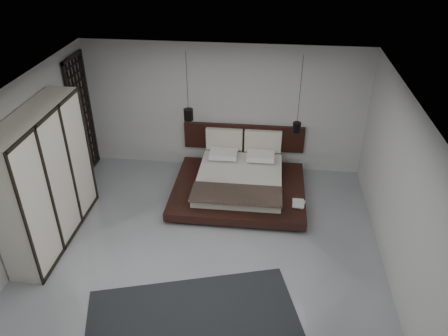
# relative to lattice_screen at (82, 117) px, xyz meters

# --- Properties ---
(floor) EXTENTS (6.00, 6.00, 0.00)m
(floor) POSITION_rel_lattice_screen_xyz_m (2.95, -2.45, -1.30)
(floor) COLOR #999BA1
(floor) RESTS_ON ground
(ceiling) EXTENTS (6.00, 6.00, 0.00)m
(ceiling) POSITION_rel_lattice_screen_xyz_m (2.95, -2.45, 1.50)
(ceiling) COLOR white
(ceiling) RESTS_ON wall_back
(wall_back) EXTENTS (6.00, 0.00, 6.00)m
(wall_back) POSITION_rel_lattice_screen_xyz_m (2.95, 0.55, 0.10)
(wall_back) COLOR #B6B6B4
(wall_back) RESTS_ON floor
(wall_left) EXTENTS (0.00, 6.00, 6.00)m
(wall_left) POSITION_rel_lattice_screen_xyz_m (-0.05, -2.45, 0.10)
(wall_left) COLOR #B6B6B4
(wall_left) RESTS_ON floor
(wall_right) EXTENTS (0.00, 6.00, 6.00)m
(wall_right) POSITION_rel_lattice_screen_xyz_m (5.95, -2.45, 0.10)
(wall_right) COLOR #B6B6B4
(wall_right) RESTS_ON floor
(lattice_screen) EXTENTS (0.05, 0.90, 2.60)m
(lattice_screen) POSITION_rel_lattice_screen_xyz_m (0.00, 0.00, 0.00)
(lattice_screen) COLOR black
(lattice_screen) RESTS_ON floor
(bed) EXTENTS (2.63, 2.33, 1.05)m
(bed) POSITION_rel_lattice_screen_xyz_m (3.39, -0.54, -1.02)
(bed) COLOR black
(bed) RESTS_ON floor
(book_lower) EXTENTS (0.27, 0.33, 0.03)m
(book_lower) POSITION_rel_lattice_screen_xyz_m (4.47, -1.17, -1.04)
(book_lower) COLOR #99724C
(book_lower) RESTS_ON bed
(book_upper) EXTENTS (0.22, 0.30, 0.02)m
(book_upper) POSITION_rel_lattice_screen_xyz_m (4.45, -1.20, -1.02)
(book_upper) COLOR #99724C
(book_upper) RESTS_ON book_lower
(pendant_left) EXTENTS (0.19, 0.19, 1.39)m
(pendant_left) POSITION_rel_lattice_screen_xyz_m (2.31, -0.14, 0.23)
(pendant_left) COLOR black
(pendant_left) RESTS_ON ceiling
(pendant_right) EXTENTS (0.16, 0.16, 1.54)m
(pendant_right) POSITION_rel_lattice_screen_xyz_m (4.47, -0.14, 0.07)
(pendant_right) COLOR black
(pendant_right) RESTS_ON ceiling
(wardrobe) EXTENTS (0.57, 2.43, 2.38)m
(wardrobe) POSITION_rel_lattice_screen_xyz_m (0.25, -2.27, -0.11)
(wardrobe) COLOR silver
(wardrobe) RESTS_ON floor
(rug) EXTENTS (3.50, 2.91, 0.01)m
(rug) POSITION_rel_lattice_screen_xyz_m (3.08, -4.15, -1.29)
(rug) COLOR black
(rug) RESTS_ON floor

